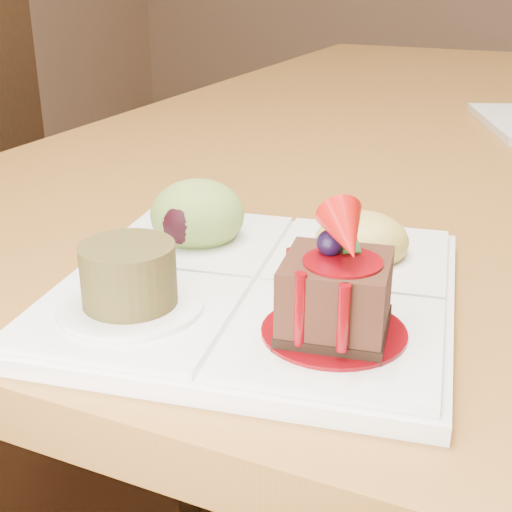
% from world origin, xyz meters
% --- Properties ---
extents(ground, '(6.00, 6.00, 0.00)m').
position_xyz_m(ground, '(0.00, 0.00, 0.00)').
color(ground, '#502E17').
extents(dining_table, '(1.00, 1.80, 0.75)m').
position_xyz_m(dining_table, '(0.00, 0.00, 0.68)').
color(dining_table, olive).
rests_on(dining_table, ground).
extents(chair_left, '(0.56, 0.56, 1.01)m').
position_xyz_m(chair_left, '(-0.67, -0.22, 0.57)').
color(chair_left, black).
rests_on(chair_left, ground).
extents(sampler_plate, '(0.32, 0.32, 0.11)m').
position_xyz_m(sampler_plate, '(-0.03, -0.73, 0.77)').
color(sampler_plate, silver).
rests_on(sampler_plate, dining_table).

